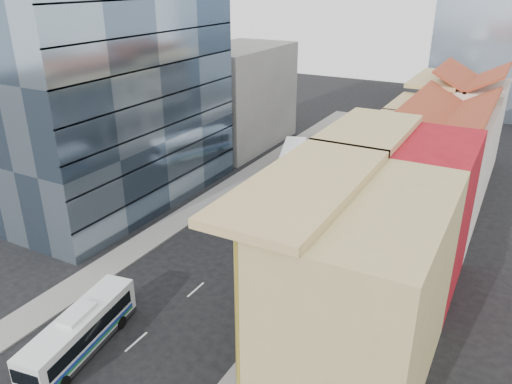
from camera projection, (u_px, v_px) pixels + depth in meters
The scene contains 13 objects.
ground at pixel (126, 351), 33.02m from camera, with size 200.00×200.00×0.00m, color black.
sidewalk_right at pixel (356, 239), 46.95m from camera, with size 3.00×90.00×0.15m, color slate.
sidewalk_left at pixel (206, 203), 54.45m from camera, with size 3.00×90.00×0.15m, color slate.
shophouse_tan at pixel (362, 296), 28.49m from camera, with size 8.00×14.00×12.00m, color tan.
shophouse_red at pixel (410, 215), 38.15m from camera, with size 8.00×10.00×12.00m, color maroon.
shophouse_cream_near at pixel (433, 185), 46.20m from camera, with size 8.00×9.00×10.00m, color beige.
shophouse_cream_mid at pixel (449, 157), 53.44m from camera, with size 8.00×9.00×10.00m, color beige.
shophouse_cream_far at pixel (464, 128), 61.69m from camera, with size 8.00×12.00×11.00m, color beige.
office_tower at pixel (112, 61), 49.86m from camera, with size 12.00×26.00×30.00m, color #3F5064.
office_block_far at pixel (239, 97), 71.11m from camera, with size 10.00×18.00×14.00m, color gray.
bus_left_near at pixel (80, 331), 32.45m from camera, with size 2.27×9.68×3.10m, color silver, non-canonical shape.
bus_left_far at pixel (292, 162), 61.11m from camera, with size 2.74×11.68×3.75m, color white, non-canonical shape.
bus_right at pixel (307, 235), 43.76m from camera, with size 2.84×12.13×3.89m, color white, non-canonical shape.
Camera 1 is at (20.11, -18.78, 22.76)m, focal length 35.00 mm.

